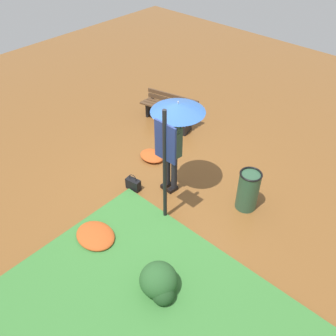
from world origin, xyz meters
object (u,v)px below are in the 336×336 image
person_with_umbrella (175,125)px  info_sign_post (165,155)px  handbag (133,184)px  trash_bin (248,190)px  park_bench (169,109)px

person_with_umbrella → info_sign_post: 0.77m
handbag → trash_bin: trash_bin is taller
handbag → trash_bin: size_ratio=0.44×
info_sign_post → handbag: size_ratio=6.22×
park_bench → handbag: bearing=-63.9°
person_with_umbrella → handbag: person_with_umbrella is taller
handbag → park_bench: park_bench is taller
person_with_umbrella → park_bench: 2.77m
info_sign_post → trash_bin: (0.96, 1.23, -1.03)m
trash_bin → handbag: bearing=-150.4°
handbag → trash_bin: (1.96, 1.11, 0.29)m
person_with_umbrella → park_bench: bearing=134.4°
person_with_umbrella → info_sign_post: bearing=-60.1°
info_sign_post → trash_bin: bearing=52.1°
info_sign_post → handbag: (-1.00, 0.12, -1.32)m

